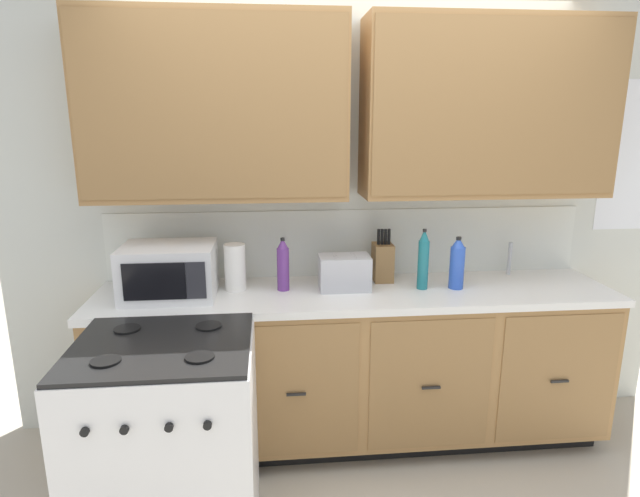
% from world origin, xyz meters
% --- Properties ---
extents(ground_plane, '(8.00, 8.00, 0.00)m').
position_xyz_m(ground_plane, '(0.00, 0.00, 0.00)').
color(ground_plane, '#B2A893').
extents(wall_unit, '(4.03, 0.40, 2.52)m').
position_xyz_m(wall_unit, '(0.00, 0.50, 1.67)').
color(wall_unit, silver).
rests_on(wall_unit, ground_plane).
extents(counter_run, '(2.86, 0.64, 0.94)m').
position_xyz_m(counter_run, '(0.00, 0.30, 0.48)').
color(counter_run, black).
rests_on(counter_run, ground_plane).
extents(stove_range, '(0.76, 0.68, 0.95)m').
position_xyz_m(stove_range, '(-0.93, -0.33, 0.47)').
color(stove_range, white).
rests_on(stove_range, ground_plane).
extents(microwave, '(0.48, 0.37, 0.28)m').
position_xyz_m(microwave, '(-1.00, 0.29, 1.08)').
color(microwave, white).
rests_on(microwave, counter_run).
extents(toaster, '(0.28, 0.18, 0.19)m').
position_xyz_m(toaster, '(-0.06, 0.33, 1.03)').
color(toaster, '#B7B7BC').
rests_on(toaster, counter_run).
extents(knife_block, '(0.11, 0.14, 0.31)m').
position_xyz_m(knife_block, '(0.18, 0.46, 1.05)').
color(knife_block, olive).
rests_on(knife_block, counter_run).
extents(sink_faucet, '(0.02, 0.02, 0.20)m').
position_xyz_m(sink_faucet, '(0.98, 0.51, 1.04)').
color(sink_faucet, '#B2B5BA').
rests_on(sink_faucet, counter_run).
extents(paper_towel_roll, '(0.12, 0.12, 0.26)m').
position_xyz_m(paper_towel_roll, '(-0.66, 0.37, 1.07)').
color(paper_towel_roll, white).
rests_on(paper_towel_roll, counter_run).
extents(bottle_teal, '(0.06, 0.06, 0.34)m').
position_xyz_m(bottle_teal, '(0.37, 0.29, 1.10)').
color(bottle_teal, '#1E707A').
rests_on(bottle_teal, counter_run).
extents(bottle_violet, '(0.07, 0.07, 0.30)m').
position_xyz_m(bottle_violet, '(-0.40, 0.34, 1.08)').
color(bottle_violet, '#663384').
rests_on(bottle_violet, counter_run).
extents(bottle_blue, '(0.08, 0.08, 0.29)m').
position_xyz_m(bottle_blue, '(0.56, 0.28, 1.08)').
color(bottle_blue, blue).
rests_on(bottle_blue, counter_run).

